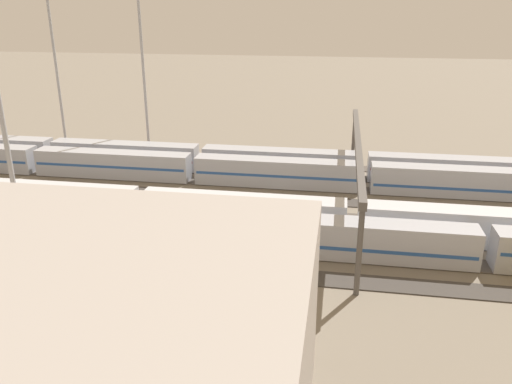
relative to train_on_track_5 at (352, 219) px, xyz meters
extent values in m
plane|color=#756B5B|center=(8.96, -7.50, -2.02)|extent=(400.00, 400.00, 0.00)
cube|color=#4C443D|center=(8.96, -25.00, -1.96)|extent=(140.00, 2.80, 0.12)
cube|color=#3D3833|center=(8.96, -20.00, -1.96)|extent=(140.00, 2.80, 0.12)
cube|color=#4C443D|center=(8.96, -15.00, -1.96)|extent=(140.00, 2.80, 0.12)
cube|color=#3D3833|center=(8.96, -10.00, -1.96)|extent=(140.00, 2.80, 0.12)
cube|color=#4C443D|center=(8.96, -5.00, -1.96)|extent=(140.00, 2.80, 0.12)
cube|color=#4C443D|center=(8.96, 0.00, -1.96)|extent=(140.00, 2.80, 0.12)
cube|color=#4C443D|center=(8.96, 5.00, -1.96)|extent=(140.00, 2.80, 0.12)
cube|color=#3D3833|center=(8.96, 10.00, -1.96)|extent=(140.00, 2.80, 0.12)
cube|color=silver|center=(-12.10, 0.00, 0.00)|extent=(23.00, 3.00, 3.80)
cube|color=silver|center=(12.10, 0.00, 0.00)|extent=(23.00, 3.00, 3.80)
cube|color=silver|center=(36.30, 0.00, 0.00)|extent=(23.00, 3.00, 3.80)
cube|color=#A8AAB2|center=(-14.16, -15.00, 0.00)|extent=(23.00, 3.00, 3.80)
cube|color=#285193|center=(-14.16, -15.00, -0.53)|extent=(22.40, 3.06, 0.36)
cube|color=#A8AAB2|center=(10.04, -15.00, 0.00)|extent=(23.00, 3.00, 3.80)
cube|color=#285193|center=(10.04, -15.00, -0.07)|extent=(22.40, 3.06, 0.36)
cube|color=#A8AAB2|center=(34.24, -15.00, 0.00)|extent=(23.00, 3.00, 3.80)
cube|color=#285193|center=(34.24, -15.00, 0.02)|extent=(22.40, 3.06, 0.36)
cube|color=#A8AAB2|center=(-13.92, -20.00, 0.00)|extent=(23.00, 3.00, 3.80)
cube|color=maroon|center=(-13.92, -20.00, 0.09)|extent=(22.40, 3.06, 0.36)
cube|color=#A8AAB2|center=(10.28, -20.00, 0.00)|extent=(23.00, 3.00, 3.80)
cube|color=maroon|center=(10.28, -20.00, -0.55)|extent=(22.40, 3.06, 0.36)
cube|color=#A8AAB2|center=(34.48, -20.00, 0.00)|extent=(23.00, 3.00, 3.80)
cube|color=maroon|center=(34.48, -20.00, -0.27)|extent=(22.40, 3.06, 0.36)
cube|color=#A8AAB2|center=(-0.49, 5.00, 0.00)|extent=(23.00, 3.00, 3.80)
cube|color=#285193|center=(-0.49, 5.00, -0.47)|extent=(22.40, 3.06, 0.36)
cube|color=#A8AAB2|center=(23.71, 5.00, 0.00)|extent=(23.00, 3.00, 3.80)
cube|color=#285193|center=(23.71, 5.00, -0.25)|extent=(22.40, 3.06, 0.36)
cylinder|color=#9EA0A5|center=(49.26, -28.74, 10.48)|extent=(0.44, 0.44, 24.99)
cylinder|color=#9EA0A5|center=(30.28, 13.20, 13.22)|extent=(0.44, 0.44, 30.47)
cylinder|color=#9EA0A5|center=(33.58, -27.82, 13.17)|extent=(0.44, 0.44, 30.38)
cylinder|color=#4C4742|center=(-0.37, -27.10, 1.98)|extent=(0.50, 0.50, 8.00)
cylinder|color=#4C4742|center=(-0.37, 12.10, 1.98)|extent=(0.50, 0.50, 8.00)
cube|color=#4C4742|center=(-0.37, -7.50, 6.38)|extent=(0.70, 40.00, 0.80)
camera|label=1|loc=(1.87, 52.07, 21.89)|focal=35.93mm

